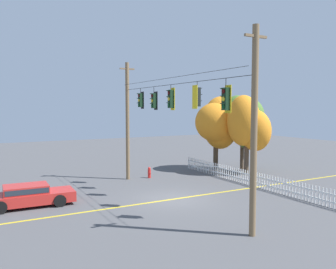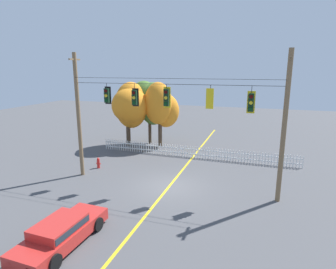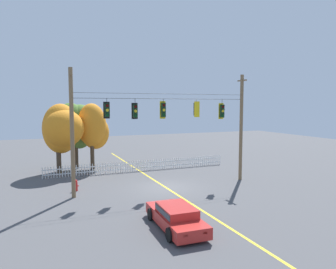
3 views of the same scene
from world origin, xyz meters
TOP-DOWN VIEW (x-y plane):
  - ground at (0.00, 0.00)m, footprint 80.00×80.00m
  - lane_centerline_stripe at (0.00, 0.00)m, footprint 0.16×36.00m
  - signal_support_span at (0.00, -0.00)m, footprint 13.23×1.10m
  - traffic_signal_westbound_side at (-4.22, 0.01)m, footprint 0.43×0.38m
  - traffic_signal_southbound_primary at (-2.27, 0.01)m, footprint 0.43×0.38m
  - traffic_signal_northbound_primary at (-0.19, 0.01)m, footprint 0.43×0.38m
  - traffic_signal_eastbound_side at (2.44, -0.01)m, footprint 0.43×0.38m
  - traffic_signal_northbound_secondary at (4.68, 0.01)m, footprint 0.43×0.38m
  - white_picket_fence at (0.12, 6.36)m, footprint 16.85×0.06m
  - autumn_maple_near_fence at (-6.50, 8.11)m, footprint 3.50×3.85m
  - autumn_maple_mid at (-5.13, 9.61)m, footprint 3.93×2.95m
  - autumn_oak_far_east at (-3.69, 8.89)m, footprint 3.07×3.19m
  - parked_car at (-2.44, -7.31)m, footprint 1.98×4.60m
  - fire_hydrant at (-6.16, 1.56)m, footprint 0.38×0.22m

SIDE VIEW (x-z plane):
  - ground at x=0.00m, z-range 0.00..0.00m
  - lane_centerline_stripe at x=0.00m, z-range 0.00..0.01m
  - fire_hydrant at x=-6.16m, z-range -0.01..0.80m
  - white_picket_fence at x=0.12m, z-range 0.00..0.97m
  - parked_car at x=-2.44m, z-range 0.03..1.18m
  - autumn_oak_far_east at x=-3.69m, z-range 0.77..6.93m
  - autumn_maple_near_fence at x=-6.50m, z-range 0.88..7.01m
  - autumn_maple_mid at x=-5.13m, z-range 1.09..7.31m
  - signal_support_span at x=0.00m, z-range 0.09..8.47m
  - traffic_signal_northbound_secondary at x=4.68m, z-range 4.79..6.31m
  - traffic_signal_southbound_primary at x=-2.27m, z-range 4.90..6.31m
  - traffic_signal_northbound_primary at x=-0.19m, z-range 4.95..6.37m
  - traffic_signal_westbound_side at x=-4.22m, z-range 5.00..6.35m
  - traffic_signal_eastbound_side at x=2.44m, z-range 5.03..6.37m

